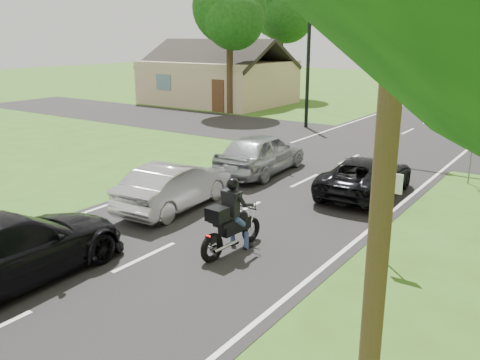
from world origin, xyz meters
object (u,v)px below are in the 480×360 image
at_px(sign_white, 389,196).
at_px(sign_green, 473,139).
at_px(silver_suv, 261,153).
at_px(traffic_signal, 455,59).
at_px(motorcycle_rider, 230,223).
at_px(silver_sedan, 175,186).
at_px(utility_pole_near, 396,30).
at_px(dark_suv, 366,176).
at_px(dark_car_behind, 9,249).

distance_m(sign_white, sign_green, 8.00).
relative_size(silver_suv, sign_green, 2.17).
relative_size(traffic_signal, sign_white, 3.00).
height_order(motorcycle_rider, silver_suv, motorcycle_rider).
xyz_separation_m(silver_sedan, traffic_signal, (5.12, 10.90, 3.43)).
height_order(traffic_signal, utility_pole_near, utility_pole_near).
bearing_deg(motorcycle_rider, utility_pole_near, -31.93).
bearing_deg(sign_white, silver_sedan, 178.96).
relative_size(motorcycle_rider, dark_suv, 0.48).
bearing_deg(sign_green, motorcycle_rider, -109.73).
xyz_separation_m(utility_pole_near, sign_green, (-1.30, 12.98, -3.49)).
xyz_separation_m(silver_sedan, sign_white, (6.49, -0.12, 0.89)).
xyz_separation_m(traffic_signal, sign_white, (1.36, -11.02, -2.54)).
xyz_separation_m(dark_car_behind, traffic_signal, (4.72, 16.50, 3.37)).
distance_m(dark_suv, sign_green, 4.28).
relative_size(motorcycle_rider, dark_car_behind, 0.42).
relative_size(silver_sedan, sign_green, 1.98).
bearing_deg(dark_suv, silver_suv, -7.47).
distance_m(dark_suv, utility_pole_near, 11.28).
bearing_deg(traffic_signal, utility_pole_near, -79.86).
bearing_deg(traffic_signal, silver_suv, -131.00).
height_order(dark_suv, sign_green, sign_green).
height_order(dark_suv, sign_white, sign_white).
bearing_deg(dark_suv, dark_car_behind, 66.92).
distance_m(motorcycle_rider, silver_sedan, 3.67).
bearing_deg(motorcycle_rider, silver_sedan, 156.42).
height_order(motorcycle_rider, dark_car_behind, motorcycle_rider).
distance_m(motorcycle_rider, traffic_signal, 13.17).
relative_size(dark_suv, sign_white, 2.13).
height_order(dark_car_behind, sign_green, sign_green).
bearing_deg(sign_white, silver_suv, 142.61).
bearing_deg(silver_suv, sign_white, 138.72).
bearing_deg(motorcycle_rider, traffic_signal, 85.39).
relative_size(traffic_signal, sign_green, 3.00).
bearing_deg(sign_white, motorcycle_rider, -154.09).
bearing_deg(sign_white, traffic_signal, 97.05).
distance_m(utility_pole_near, sign_white, 6.26).
relative_size(silver_suv, utility_pole_near, 0.46).
xyz_separation_m(utility_pole_near, sign_white, (-1.50, 4.98, -3.49)).
bearing_deg(silver_suv, dark_suv, 171.29).
bearing_deg(dark_car_behind, silver_sedan, -88.10).
relative_size(silver_sedan, sign_white, 1.98).
xyz_separation_m(traffic_signal, sign_green, (1.56, -3.02, -2.54)).
bearing_deg(motorcycle_rider, silver_suv, 120.70).
bearing_deg(silver_suv, motorcycle_rider, 112.97).
bearing_deg(utility_pole_near, silver_sedan, 147.45).
xyz_separation_m(silver_suv, dark_car_behind, (0.49, -10.50, -0.03)).
distance_m(silver_sedan, traffic_signal, 12.52).
bearing_deg(silver_suv, dark_car_behind, 88.80).
distance_m(silver_sedan, utility_pole_near, 10.44).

